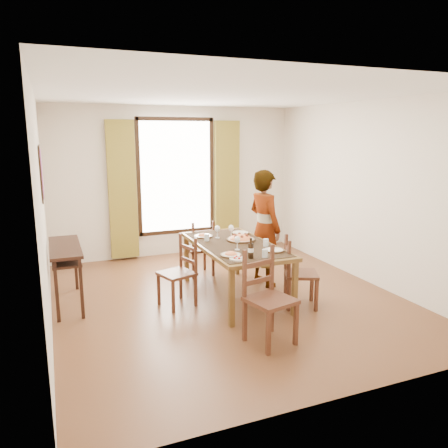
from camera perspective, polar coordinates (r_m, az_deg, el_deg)
name	(u,v)px	position (r m, az deg, el deg)	size (l,w,h in m)	color
ground	(227,298)	(6.08, 0.43, -9.66)	(5.00, 5.00, 0.00)	#5B311C
room_shell	(223,185)	(5.82, -0.07, 5.06)	(4.60, 5.10, 2.74)	silver
console_table	(65,254)	(6.03, -20.02, -3.73)	(0.38, 1.20, 0.80)	black
dining_table	(235,248)	(5.94, 1.44, -3.14)	(0.96, 1.88, 0.76)	brown
chair_west	(179,274)	(5.75, -5.91, -6.49)	(0.51, 0.51, 0.92)	#512C1B
chair_north	(200,250)	(6.92, -3.18, -3.37)	(0.42, 0.42, 0.89)	#512C1B
chair_south	(268,300)	(4.75, 5.79, -9.85)	(0.55, 0.55, 1.02)	#512C1B
chair_east	(299,275)	(5.77, 9.71, -6.53)	(0.54, 0.54, 0.92)	#512C1B
man	(265,228)	(6.44, 5.32, -0.53)	(0.52, 0.69, 1.71)	#9899A0
plate_sw	(231,254)	(5.33, 0.91, -3.89)	(0.27, 0.27, 0.05)	silver
plate_se	(274,249)	(5.58, 6.53, -3.25)	(0.27, 0.27, 0.05)	silver
plate_nw	(203,235)	(6.30, -2.73, -1.44)	(0.27, 0.27, 0.05)	silver
plate_ne	(240,232)	(6.51, 2.17, -1.01)	(0.27, 0.27, 0.05)	silver
pasta_platter	(241,237)	(6.08, 2.19, -1.71)	(0.40, 0.40, 0.10)	red
caprese_plate	(238,258)	(5.18, 1.81, -4.44)	(0.20, 0.20, 0.04)	silver
wine_glass_a	(237,243)	(5.58, 1.74, -2.48)	(0.08, 0.08, 0.18)	white
wine_glass_b	(231,231)	(6.25, 0.95, -0.94)	(0.08, 0.08, 0.18)	white
wine_glass_c	(217,232)	(6.22, -0.87, -1.01)	(0.08, 0.08, 0.18)	white
tumbler_a	(266,243)	(5.79, 5.49, -2.43)	(0.07, 0.07, 0.10)	silver
tumbler_b	(207,237)	(6.07, -2.26, -1.74)	(0.07, 0.07, 0.10)	silver
tumbler_c	(265,253)	(5.28, 5.38, -3.85)	(0.07, 0.07, 0.10)	silver
wine_bottle	(251,248)	(5.22, 3.53, -3.16)	(0.07, 0.07, 0.25)	black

